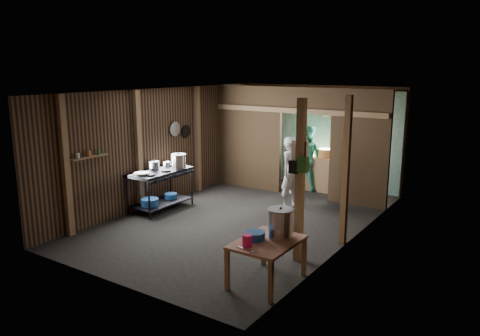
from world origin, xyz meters
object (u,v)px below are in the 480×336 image
Objects in this scene: gas_range at (161,190)px; stove_pot_large at (179,161)px; yellow_tub at (326,153)px; prep_table at (267,262)px; stock_pot at (280,224)px; pink_bucket at (247,241)px; cook at (291,173)px.

stove_pot_large reaches higher than gas_range.
stove_pot_large reaches higher than yellow_tub.
prep_table is 2.77× the size of yellow_tub.
gas_range is 4.11m from prep_table.
pink_bucket is (-0.22, -0.55, -0.12)m from stock_pot.
yellow_tub is at bearing 55.65° from gas_range.
stove_pot_large is (0.17, 0.43, 0.58)m from gas_range.
stock_pot reaches higher than prep_table.
cook is at bearing 36.61° from gas_range.
gas_range reaches higher than prep_table.
stove_pot_large is at bearing 131.60° from cook.
cook is (-1.42, 3.47, 0.47)m from prep_table.
cook reaches higher than yellow_tub.
stove_pot_large is 4.13m from stock_pot.
gas_range is 0.94× the size of cook.
stove_pot_large is 0.85× the size of yellow_tub.
stove_pot_large is 3.72m from yellow_tub.
pink_bucket is 4.01m from cook.
gas_range is at bearing 154.53° from prep_table.
prep_table is at bearing -31.78° from stove_pot_large.
stove_pot_large is at bearing 68.25° from gas_range.
pink_bucket is at bearing -77.51° from yellow_tub.
stock_pot is (0.09, 0.22, 0.52)m from prep_table.
yellow_tub reaches higher than gas_range.
yellow_tub is at bearing 8.61° from cook.
gas_range is at bearing 157.86° from stock_pot.
yellow_tub is 0.25× the size of cook.
cook reaches higher than gas_range.
stove_pot_large is 0.72× the size of stock_pot.
gas_range is at bearing 149.68° from pink_bucket.
pink_bucket is at bearing -30.32° from gas_range.
yellow_tub reaches higher than pink_bucket.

